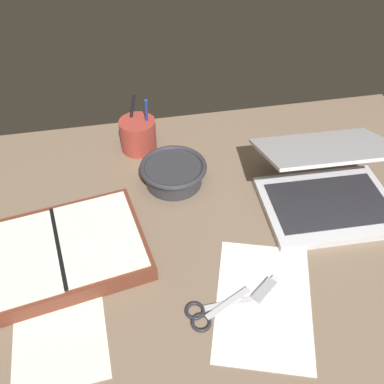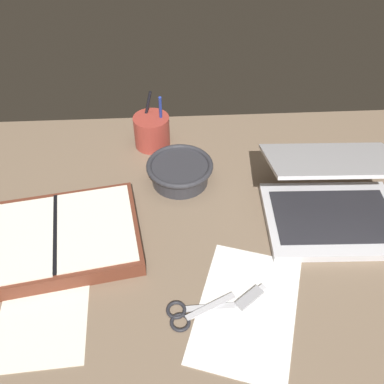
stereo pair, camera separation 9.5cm
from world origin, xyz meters
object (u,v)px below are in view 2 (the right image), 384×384
bowl (180,171)px  scissors (187,314)px  laptop (333,198)px  planner (57,238)px  pen_cup (152,131)px

bowl → scissors: 38.03cm
laptop → planner: laptop is taller
laptop → scissors: size_ratio=2.27×
laptop → pen_cup: (-41.24, 29.15, -0.52)cm
bowl → planner: 33.20cm
scissors → pen_cup: bearing=83.4°
laptop → bowl: size_ratio=1.89×
bowl → pen_cup: size_ratio=1.05×
pen_cup → scissors: 54.20cm
bowl → laptop: bearing=-21.5°
pen_cup → planner: pen_cup is taller
bowl → pen_cup: 17.22cm
planner → bowl: bearing=25.8°
bowl → pen_cup: bearing=114.2°
laptop → scissors: bearing=-142.6°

